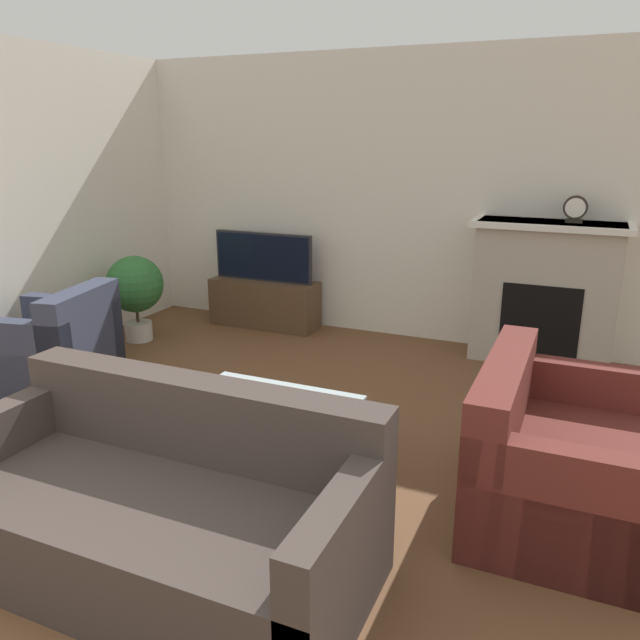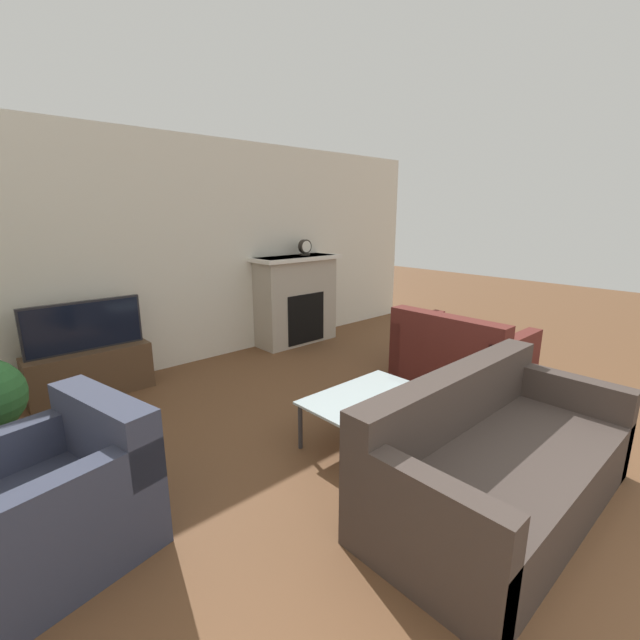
% 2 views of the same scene
% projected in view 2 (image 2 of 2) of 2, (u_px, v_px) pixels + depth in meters
% --- Properties ---
extents(wall_back, '(8.11, 0.06, 2.70)m').
position_uv_depth(wall_back, '(180.00, 254.00, 5.05)').
color(wall_back, silver).
rests_on(wall_back, ground_plane).
extents(fireplace, '(1.29, 0.49, 1.24)m').
position_uv_depth(fireplace, '(296.00, 298.00, 6.06)').
color(fireplace, '#B2A899').
rests_on(fireplace, ground_plane).
extents(tv_stand, '(1.14, 0.37, 0.49)m').
position_uv_depth(tv_stand, '(91.00, 373.00, 4.34)').
color(tv_stand, brown).
rests_on(tv_stand, ground_plane).
extents(tv, '(1.08, 0.06, 0.50)m').
position_uv_depth(tv, '(84.00, 326.00, 4.21)').
color(tv, '#232328').
rests_on(tv, tv_stand).
extents(couch_sectional, '(1.96, 0.93, 0.82)m').
position_uv_depth(couch_sectional, '(495.00, 463.00, 2.70)').
color(couch_sectional, '#3D332D').
rests_on(couch_sectional, ground_plane).
extents(couch_loveseat, '(0.88, 1.28, 0.82)m').
position_uv_depth(couch_loveseat, '(459.00, 359.00, 4.61)').
color(couch_loveseat, '#5B231E').
rests_on(couch_loveseat, ground_plane).
extents(armchair_by_window, '(0.99, 1.00, 0.82)m').
position_uv_depth(armchair_by_window, '(62.00, 502.00, 2.32)').
color(armchair_by_window, '#33384C').
rests_on(armchair_by_window, ground_plane).
extents(coffee_table, '(1.02, 0.56, 0.40)m').
position_uv_depth(coffee_table, '(364.00, 399.00, 3.46)').
color(coffee_table, '#333338').
rests_on(coffee_table, ground_plane).
extents(mantel_clock, '(0.19, 0.07, 0.22)m').
position_uv_depth(mantel_clock, '(305.00, 247.00, 6.00)').
color(mantel_clock, '#28231E').
rests_on(mantel_clock, fireplace).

